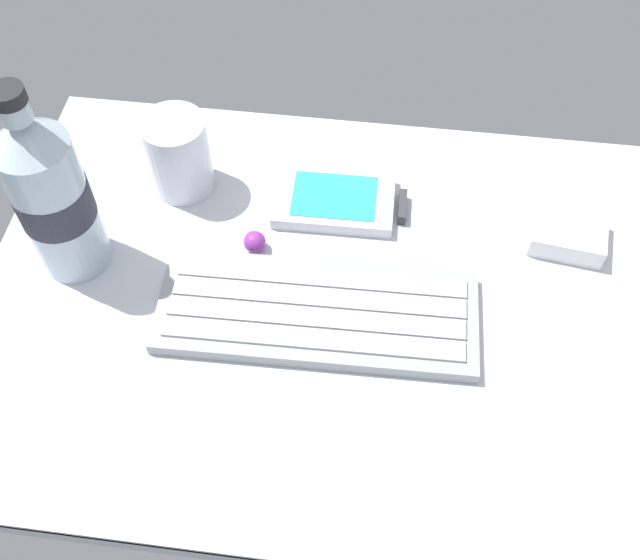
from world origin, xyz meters
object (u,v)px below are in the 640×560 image
Objects in this scene: handheld_device at (341,201)px; charger_block at (568,234)px; keyboard at (316,312)px; water_bottle at (51,195)px; juice_cup at (179,157)px; trackball_mouse at (255,242)px.

charger_block is (22.40, -1.77, 0.47)cm from handheld_device.
keyboard is 2.27× the size of handheld_device.
water_bottle reaches higher than handheld_device.
water_bottle is at bearing -127.15° from juice_cup.
juice_cup reaches higher than keyboard.
water_bottle is (-24.53, -9.62, 8.28)cm from handheld_device.
water_bottle is 48.22cm from charger_block.
handheld_device is at bearing -3.51° from juice_cup.
keyboard is 9.79cm from trackball_mouse.
water_bottle is at bearing -169.54° from trackball_mouse.
water_bottle is at bearing 170.70° from keyboard.
trackball_mouse is at bearing 10.46° from water_bottle.
water_bottle is (-23.71, 3.88, 8.20)cm from keyboard.
charger_block is 30.43cm from trackball_mouse.
keyboard is at bearing -42.82° from juice_cup.
juice_cup is 1.21× the size of charger_block.
juice_cup reaches higher than handheld_device.
handheld_device is at bearing 86.53° from keyboard.
handheld_device is 5.86× the size of trackball_mouse.
keyboard is 1.41× the size of water_bottle.
trackball_mouse reaches higher than handheld_device.
juice_cup is 0.41× the size of water_bottle.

